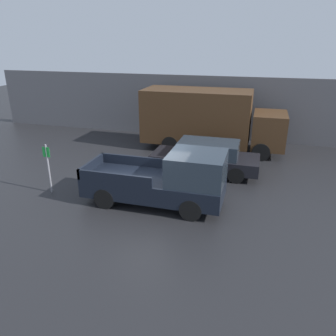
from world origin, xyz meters
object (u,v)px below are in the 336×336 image
object	(u,v)px
car	(206,157)
parking_sign	(48,166)
pickup_truck	(166,180)
delivery_truck	(207,118)

from	to	relation	value
car	parking_sign	bearing A→B (deg)	-145.75
parking_sign	pickup_truck	bearing A→B (deg)	3.59
car	parking_sign	distance (m)	6.77
delivery_truck	car	bearing A→B (deg)	-80.61
pickup_truck	parking_sign	distance (m)	4.73
car	delivery_truck	distance (m)	3.70
pickup_truck	delivery_truck	distance (m)	7.08
pickup_truck	car	world-z (taller)	pickup_truck
pickup_truck	parking_sign	size ratio (longest dim) A/B	2.54
pickup_truck	car	xyz separation A→B (m)	(0.86, 3.51, -0.21)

